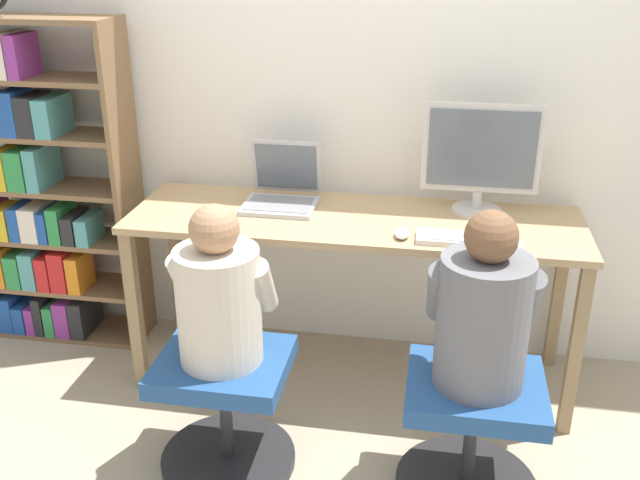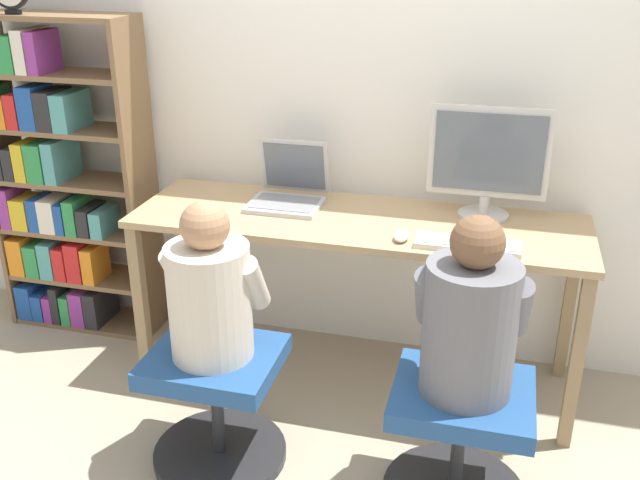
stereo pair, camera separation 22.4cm
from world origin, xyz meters
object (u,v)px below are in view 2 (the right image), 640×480
at_px(desktop_monitor, 488,162).
at_px(bookshelf, 58,189).
at_px(office_chair_right, 217,401).
at_px(laptop, 288,192).
at_px(keyboard, 468,244).
at_px(office_chair_left, 459,439).
at_px(person_at_monitor, 470,319).
at_px(person_at_laptop, 210,292).

bearing_deg(desktop_monitor, bookshelf, -179.19).
bearing_deg(desktop_monitor, office_chair_right, -136.91).
height_order(laptop, office_chair_right, laptop).
relative_size(keyboard, office_chair_right, 0.77).
xyz_separation_m(keyboard, office_chair_left, (0.05, -0.48, -0.53)).
bearing_deg(person_at_monitor, office_chair_left, -90.00).
xyz_separation_m(desktop_monitor, bookshelf, (-2.02, -0.03, -0.29)).
xyz_separation_m(office_chair_right, bookshelf, (-1.13, 0.80, 0.47)).
height_order(desktop_monitor, person_at_monitor, desktop_monitor).
relative_size(office_chair_right, person_at_laptop, 0.87).
xyz_separation_m(keyboard, bookshelf, (-1.98, 0.31, -0.06)).
bearing_deg(bookshelf, office_chair_right, -35.35).
relative_size(office_chair_left, person_at_monitor, 0.82).
height_order(desktop_monitor, office_chair_right, desktop_monitor).
height_order(office_chair_left, person_at_laptop, person_at_laptop).
distance_m(desktop_monitor, person_at_monitor, 0.86).
distance_m(desktop_monitor, person_at_laptop, 1.25).
bearing_deg(person_at_laptop, office_chair_right, -90.00).
xyz_separation_m(keyboard, office_chair_right, (-0.85, -0.49, -0.53)).
xyz_separation_m(laptop, bookshelf, (-1.18, 0.03, -0.10)).
bearing_deg(office_chair_left, bookshelf, 158.65).
bearing_deg(person_at_monitor, laptop, 138.15).
bearing_deg(laptop, bookshelf, 178.48).
relative_size(desktop_monitor, office_chair_right, 0.95).
height_order(desktop_monitor, keyboard, desktop_monitor).
bearing_deg(desktop_monitor, person_at_laptop, -137.06).
relative_size(laptop, keyboard, 0.79).
distance_m(laptop, office_chair_left, 1.27).
bearing_deg(person_at_laptop, laptop, 86.14).
bearing_deg(office_chair_right, bookshelf, 144.65).
xyz_separation_m(keyboard, person_at_monitor, (0.05, -0.47, -0.06)).
bearing_deg(bookshelf, desktop_monitor, 0.81).
relative_size(desktop_monitor, bookshelf, 0.31).
bearing_deg(laptop, person_at_laptop, -93.86).
relative_size(desktop_monitor, keyboard, 1.23).
xyz_separation_m(laptop, person_at_laptop, (-0.05, -0.77, -0.12)).
relative_size(person_at_monitor, person_at_laptop, 1.06).
relative_size(laptop, office_chair_right, 0.61).
bearing_deg(office_chair_left, person_at_monitor, 90.00).
height_order(laptop, person_at_monitor, person_at_monitor).
relative_size(desktop_monitor, person_at_laptop, 0.83).
bearing_deg(keyboard, office_chair_right, -150.13).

